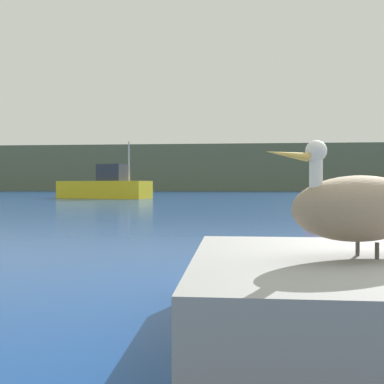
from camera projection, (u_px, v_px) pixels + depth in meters
name	position (u px, v px, depth m)	size (l,w,h in m)	color
hillside_backdrop	(243.00, 169.00, 82.16)	(140.00, 17.76, 7.82)	#5B664C
pier_dock	(361.00, 297.00, 3.26)	(2.43, 2.49, 0.57)	gray
pelican	(360.00, 207.00, 3.24)	(1.38, 1.03, 0.84)	gray
fishing_boat_yellow	(106.00, 187.00, 35.33)	(7.69, 4.23, 4.41)	yellow
mooring_buoy	(313.00, 208.00, 14.53)	(0.69, 0.69, 0.69)	#E54C19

